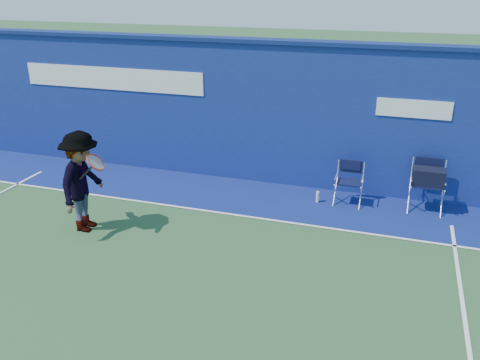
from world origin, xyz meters
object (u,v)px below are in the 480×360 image
(directors_chair_right, at_px, (426,190))
(tennis_player, at_px, (82,182))
(water_bottle, at_px, (318,197))
(directors_chair_left, at_px, (348,190))

(directors_chair_right, bearing_deg, tennis_player, -155.23)
(directors_chair_right, bearing_deg, water_bottle, -172.76)
(tennis_player, bearing_deg, water_bottle, 32.73)
(directors_chair_left, distance_m, directors_chair_right, 1.48)
(directors_chair_left, relative_size, water_bottle, 3.75)
(water_bottle, relative_size, tennis_player, 0.13)
(directors_chair_right, bearing_deg, directors_chair_left, -175.20)
(directors_chair_left, xyz_separation_m, water_bottle, (-0.58, -0.14, -0.17))
(water_bottle, xyz_separation_m, tennis_player, (-3.78, -2.43, 0.80))
(tennis_player, bearing_deg, directors_chair_right, 24.77)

